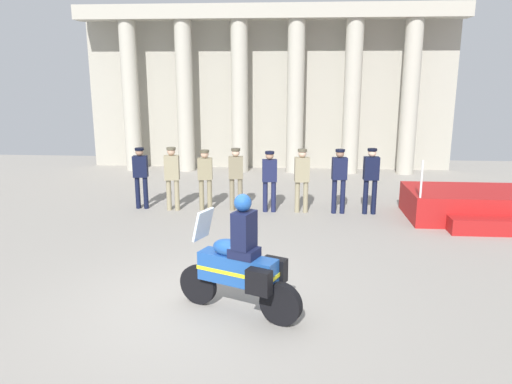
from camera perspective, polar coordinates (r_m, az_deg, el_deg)
The scene contains 12 objects.
ground_plane at distance 8.08m, azimuth -6.38°, elevation -12.89°, with size 28.12×28.12×0.00m, color gray.
colonnade_backdrop at distance 18.71m, azimuth 1.43°, elevation 12.55°, with size 13.80×1.47×5.95m.
reviewing_stand at distance 13.49m, azimuth 23.62°, elevation -1.46°, with size 3.11×2.43×1.64m.
officer_in_row_0 at distance 13.60m, azimuth -13.21°, elevation 2.15°, with size 0.40×0.26×1.66m.
officer_in_row_1 at distance 13.24m, azimuth -9.69°, elevation 2.11°, with size 0.40×0.26×1.71m.
officer_in_row_2 at distance 13.16m, azimuth -5.91°, elevation 1.97°, with size 0.40×0.26×1.63m.
officer_in_row_3 at distance 13.06m, azimuth -2.34°, elevation 2.08°, with size 0.40×0.26×1.68m.
officer_in_row_4 at distance 12.92m, azimuth 1.57°, elevation 1.80°, with size 0.40×0.26×1.62m.
officer_in_row_5 at distance 12.91m, azimuth 5.33°, elevation 1.91°, with size 0.40×0.26×1.69m.
officer_in_row_6 at distance 12.94m, azimuth 9.61°, elevation 1.86°, with size 0.40×0.26×1.70m.
officer_in_row_7 at distance 13.04m, azimuth 13.16°, elevation 1.85°, with size 0.40×0.26×1.73m.
motorcycle_with_rider at distance 7.44m, azimuth -1.69°, elevation -8.50°, with size 1.96×1.05×1.90m.
Camera 1 is at (1.42, -7.10, 3.59)m, focal length 34.56 mm.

